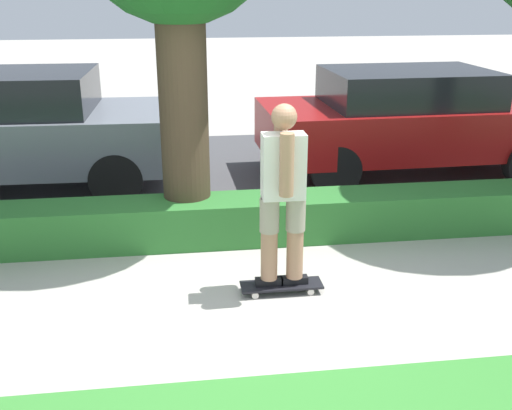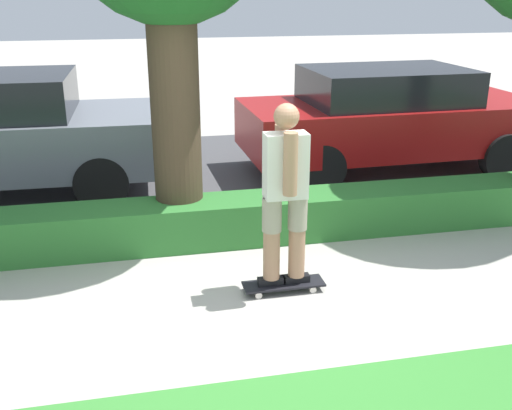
{
  "view_description": "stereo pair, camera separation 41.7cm",
  "coord_description": "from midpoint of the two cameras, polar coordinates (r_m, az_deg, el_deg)",
  "views": [
    {
      "loc": [
        -0.58,
        -4.74,
        2.77
      ],
      "look_at": [
        0.14,
        0.6,
        0.79
      ],
      "focal_mm": 42.0,
      "sensor_mm": 36.0,
      "label": 1
    },
    {
      "loc": [
        -0.99,
        -4.67,
        2.77
      ],
      "look_at": [
        0.14,
        0.6,
        0.79
      ],
      "focal_mm": 42.0,
      "sensor_mm": 36.0,
      "label": 2
    }
  ],
  "objects": [
    {
      "name": "hedge_row",
      "position": [
        6.84,
        -0.5,
        -1.42
      ],
      "size": [
        16.57,
        0.6,
        0.5
      ],
      "color": "#2D702D",
      "rests_on": "ground_plane"
    },
    {
      "name": "skateboard",
      "position": [
        5.79,
        4.52,
        -7.68
      ],
      "size": [
        0.78,
        0.24,
        0.09
      ],
      "color": "black",
      "rests_on": "ground_plane"
    },
    {
      "name": "ground_plane",
      "position": [
        5.52,
        1.6,
        -9.95
      ],
      "size": [
        60.0,
        60.0,
        0.0
      ],
      "primitive_type": "plane",
      "color": "#ADA89E"
    },
    {
      "name": "parked_car_middle",
      "position": [
        9.59,
        15.82,
        7.85
      ],
      "size": [
        4.68,
        2.03,
        1.59
      ],
      "rotation": [
        0.0,
        0.0,
        0.03
      ],
      "color": "maroon",
      "rests_on": "ground_plane"
    },
    {
      "name": "parked_car_front",
      "position": [
        9.03,
        -19.87,
        6.84
      ],
      "size": [
        4.12,
        2.06,
        1.66
      ],
      "rotation": [
        0.0,
        0.0,
        -0.02
      ],
      "color": "slate",
      "rests_on": "ground_plane"
    },
    {
      "name": "street_asphalt",
      "position": [
        9.36,
        -2.47,
        2.99
      ],
      "size": [
        16.57,
        5.0,
        0.01
      ],
      "color": "#474749",
      "rests_on": "ground_plane"
    },
    {
      "name": "skater_person",
      "position": [
        5.41,
        4.79,
        1.16
      ],
      "size": [
        0.5,
        0.45,
        1.73
      ],
      "color": "black",
      "rests_on": "skateboard"
    }
  ]
}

